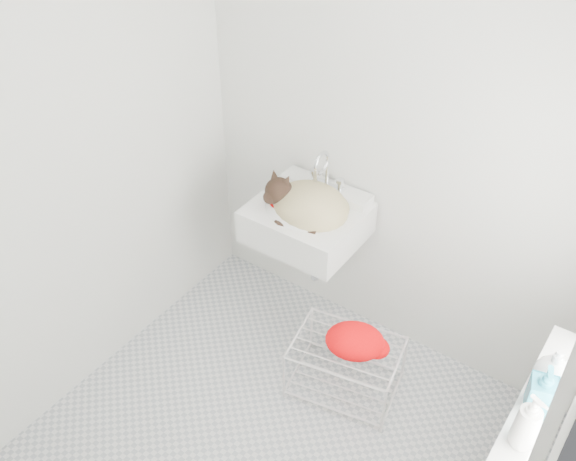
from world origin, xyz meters
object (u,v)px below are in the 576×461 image
Objects in this scene: sink at (307,208)px; bottle_a at (520,443)px; bottle_b at (536,409)px; cat at (307,204)px; wire_rack at (345,368)px; bottle_c at (548,384)px.

bottle_a is at bearing -28.09° from sink.
sink reaches higher than bottle_b.
wire_rack is at bearing -28.08° from cat.
bottle_b reaches higher than bottle_c.
cat is at bearing 149.72° from wire_rack.
bottle_a is at bearing -26.61° from wire_rack.
sink reaches higher than bottle_a.
cat is 2.09× the size of bottle_a.
sink is at bearing 148.78° from wire_rack.
bottle_b is (0.93, -0.29, 0.70)m from wire_rack.
cat is at bearing 152.24° from bottle_a.
bottle_b is at bearing -17.58° from wire_rack.
sink is 0.86m from wire_rack.
bottle_b is at bearing 90.00° from bottle_a.
bottle_a is 1.15× the size of bottle_c.
bottle_c is (0.93, -0.16, 0.70)m from wire_rack.
cat is at bearing -52.00° from sink.
bottle_c is at bearing 90.00° from bottle_a.
wire_rack is (0.42, -0.26, -0.70)m from sink.
cat reaches higher than bottle_c.
bottle_a is 0.95× the size of bottle_b.
bottle_a is (1.35, -0.72, 0.00)m from sink.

